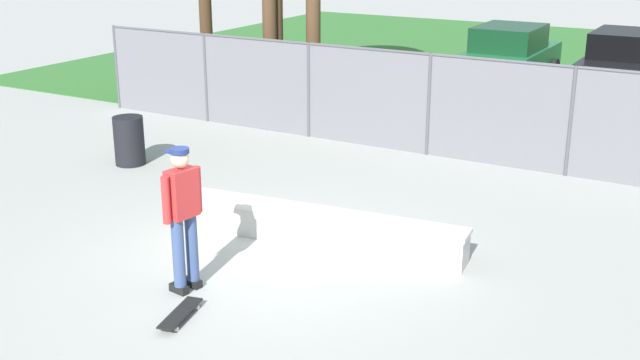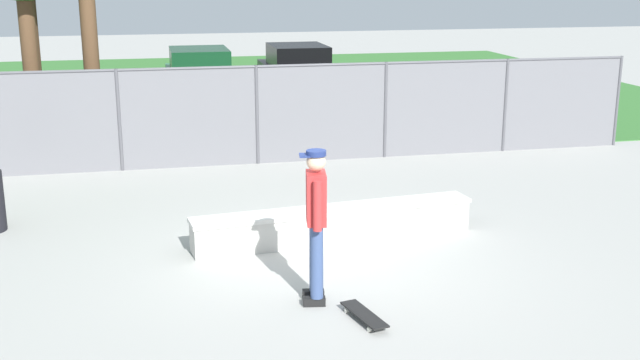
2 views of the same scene
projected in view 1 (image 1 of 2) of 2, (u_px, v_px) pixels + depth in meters
ground_plane at (258, 262)px, 10.65m from camera, size 80.00×80.00×0.00m
grass_strip at (558, 70)px, 23.96m from camera, size 28.07×20.00×0.02m
concrete_ledge at (322, 228)px, 11.17m from camera, size 4.22×0.95×0.49m
skateboarder at (183, 212)px, 9.53m from camera, size 0.34×0.59×1.84m
skateboard at (180, 313)px, 9.12m from camera, size 0.38×0.82×0.09m
chainlink_fence at (429, 101)px, 15.14m from camera, size 16.14×0.07×1.99m
car_green at (509, 56)px, 21.48m from camera, size 2.03×4.21×1.66m
car_black at (625, 62)px, 20.49m from camera, size 2.03×4.21×1.66m
trash_bin at (129, 141)px, 14.74m from camera, size 0.56×0.56×0.91m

